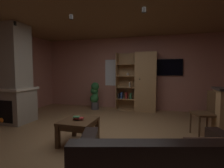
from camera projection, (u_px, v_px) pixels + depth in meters
floor at (106, 137)px, 3.47m from camera, size 6.47×5.56×0.02m
wall_back at (131, 73)px, 6.06m from camera, size 6.59×0.06×2.51m
ceiling at (106, 9)px, 3.28m from camera, size 6.47×5.56×0.02m
window_pane_back at (115, 73)px, 6.20m from camera, size 0.71×0.01×0.94m
stone_fireplace at (12, 79)px, 4.43m from camera, size 1.04×0.78×2.51m
bookshelf_cabinet at (143, 82)px, 5.70m from camera, size 1.33×0.41×1.95m
coffee_table at (79, 124)px, 3.14m from camera, size 0.59×0.66×0.44m
table_book_0 at (76, 119)px, 3.17m from camera, size 0.13×0.13×0.03m
table_book_1 at (80, 118)px, 3.10m from camera, size 0.15×0.11×0.02m
table_book_2 at (76, 117)px, 3.10m from camera, size 0.13×0.11×0.02m
dining_chair at (208, 111)px, 3.50m from camera, size 0.53×0.53×0.92m
potted_floor_plant at (95, 95)px, 5.95m from camera, size 0.32×0.32×0.95m
wall_mounted_tv at (167, 67)px, 5.65m from camera, size 0.97×0.06×0.55m
track_light_spot_0 at (15, 24)px, 4.00m from camera, size 0.07×0.07×0.09m
track_light_spot_1 at (71, 17)px, 3.52m from camera, size 0.07×0.07×0.09m
track_light_spot_2 at (144, 10)px, 3.12m from camera, size 0.07×0.07×0.09m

